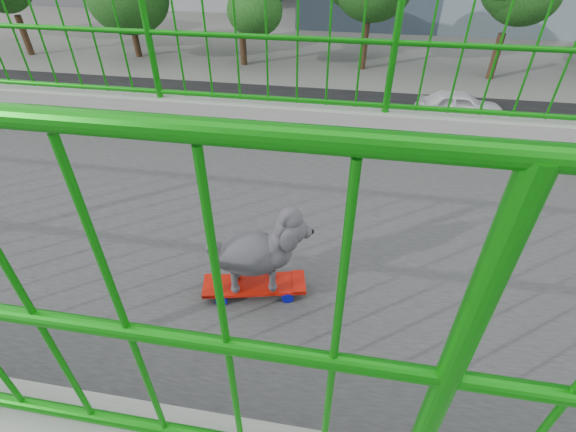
{
  "coord_description": "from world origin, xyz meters",
  "views": [
    {
      "loc": [
        1.95,
        3.74,
        8.67
      ],
      "look_at": [
        -0.3,
        3.36,
        6.94
      ],
      "focal_mm": 25.43,
      "sensor_mm": 36.0,
      "label": 1
    }
  ],
  "objects_px": {
    "poodle": "(258,250)",
    "car_5": "(258,266)",
    "car_1": "(43,177)",
    "car_4": "(459,106)",
    "car_2": "(42,133)",
    "skateboard": "(255,286)"
  },
  "relations": [
    {
      "from": "car_1",
      "to": "car_4",
      "type": "bearing_deg",
      "value": 120.53
    },
    {
      "from": "skateboard",
      "to": "car_5",
      "type": "bearing_deg",
      "value": -177.54
    },
    {
      "from": "car_1",
      "to": "car_2",
      "type": "xyz_separation_m",
      "value": [
        -3.2,
        -2.25,
        0.08
      ]
    },
    {
      "from": "poodle",
      "to": "car_2",
      "type": "bearing_deg",
      "value": -147.76
    },
    {
      "from": "car_1",
      "to": "car_5",
      "type": "bearing_deg",
      "value": 70.14
    },
    {
      "from": "poodle",
      "to": "car_5",
      "type": "xyz_separation_m",
      "value": [
        -6.48,
        -1.8,
        -6.62
      ]
    },
    {
      "from": "car_1",
      "to": "poodle",
      "type": "bearing_deg",
      "value": 47.76
    },
    {
      "from": "car_1",
      "to": "car_5",
      "type": "xyz_separation_m",
      "value": [
        3.2,
        8.86,
        -0.01
      ]
    },
    {
      "from": "car_1",
      "to": "car_4",
      "type": "relative_size",
      "value": 1.01
    },
    {
      "from": "skateboard",
      "to": "car_4",
      "type": "distance_m",
      "value": 21.07
    },
    {
      "from": "car_1",
      "to": "car_2",
      "type": "relative_size",
      "value": 0.75
    },
    {
      "from": "poodle",
      "to": "car_1",
      "type": "distance_m",
      "value": 15.85
    },
    {
      "from": "car_2",
      "to": "car_5",
      "type": "height_order",
      "value": "car_2"
    },
    {
      "from": "car_2",
      "to": "car_5",
      "type": "relative_size",
      "value": 1.35
    },
    {
      "from": "skateboard",
      "to": "poodle",
      "type": "distance_m",
      "value": 0.26
    },
    {
      "from": "car_1",
      "to": "skateboard",
      "type": "bearing_deg",
      "value": 47.67
    },
    {
      "from": "car_1",
      "to": "car_5",
      "type": "relative_size",
      "value": 1.01
    },
    {
      "from": "skateboard",
      "to": "car_5",
      "type": "distance_m",
      "value": 9.26
    },
    {
      "from": "car_2",
      "to": "skateboard",
      "type": "bearing_deg",
      "value": -135.0
    },
    {
      "from": "car_5",
      "to": "car_1",
      "type": "bearing_deg",
      "value": -109.86
    },
    {
      "from": "car_4",
      "to": "car_5",
      "type": "relative_size",
      "value": 1.01
    },
    {
      "from": "poodle",
      "to": "car_5",
      "type": "bearing_deg",
      "value": -177.3
    }
  ]
}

